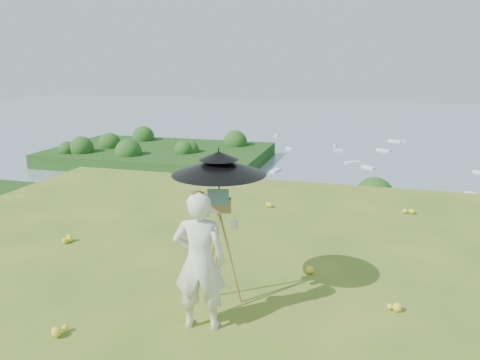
% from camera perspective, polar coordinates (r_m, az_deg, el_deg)
% --- Properties ---
extents(ground, '(14.00, 14.00, 0.00)m').
position_cam_1_polar(ground, '(7.55, -4.01, -12.88)').
color(ground, '#457120').
rests_on(ground, ground).
extents(shoreline_tier, '(170.00, 28.00, 8.00)m').
position_cam_1_polar(shoreline_tier, '(90.40, 12.90, -11.95)').
color(shoreline_tier, '#6F6959').
rests_on(shoreline_tier, bay_water).
extents(bay_water, '(700.00, 700.00, 0.00)m').
position_cam_1_polar(bay_water, '(249.15, 15.02, 5.17)').
color(bay_water, slate).
rests_on(bay_water, ground).
extents(peninsula, '(90.00, 60.00, 12.00)m').
position_cam_1_polar(peninsula, '(181.80, -9.80, 3.82)').
color(peninsula, '#113E11').
rests_on(peninsula, bay_water).
extents(slope_trees, '(110.00, 50.00, 6.00)m').
position_cam_1_polar(slope_trees, '(45.30, 11.56, -10.03)').
color(slope_trees, '#1C4715').
rests_on(slope_trees, forest_slope).
extents(harbor_town, '(110.00, 22.00, 5.00)m').
position_cam_1_polar(harbor_town, '(87.76, 13.13, -8.14)').
color(harbor_town, silver).
rests_on(harbor_town, shoreline_tier).
extents(moored_boats, '(140.00, 140.00, 0.70)m').
position_cam_1_polar(moored_boats, '(172.01, 10.36, 1.61)').
color(moored_boats, white).
rests_on(moored_boats, bay_water).
extents(wildflowers, '(10.00, 10.50, 0.12)m').
position_cam_1_polar(wildflowers, '(7.74, -3.39, -11.68)').
color(wildflowers, yellow).
rests_on(wildflowers, ground).
extents(painter, '(0.76, 0.57, 1.88)m').
position_cam_1_polar(painter, '(6.14, -4.94, -9.86)').
color(painter, silver).
rests_on(painter, ground).
extents(field_easel, '(0.79, 0.79, 1.77)m').
position_cam_1_polar(field_easel, '(6.67, -2.54, -8.32)').
color(field_easel, olive).
rests_on(field_easel, ground).
extents(sun_umbrella, '(1.35, 1.35, 0.86)m').
position_cam_1_polar(sun_umbrella, '(6.38, -2.58, 0.12)').
color(sun_umbrella, black).
rests_on(sun_umbrella, field_easel).
extents(painter_cap, '(0.24, 0.28, 0.10)m').
position_cam_1_polar(painter_cap, '(5.83, -5.13, -1.92)').
color(painter_cap, '#D07283').
rests_on(painter_cap, painter).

